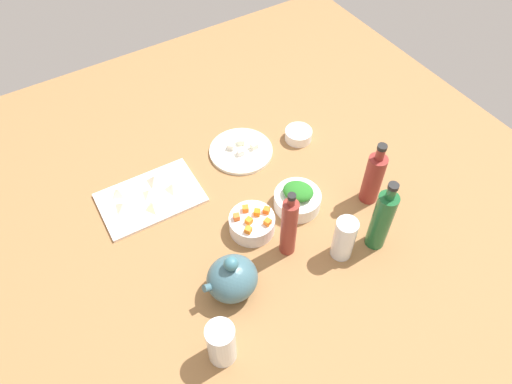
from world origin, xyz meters
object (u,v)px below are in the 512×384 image
bowl_small_side (298,135)px  bottle_0 (382,220)px  drinking_glass_1 (221,343)px  cutting_board (150,198)px  plate_tofu (241,151)px  teapot (232,278)px  bottle_2 (373,178)px  drinking_glass_0 (344,239)px  bowl_greens (297,200)px  bowl_carrots (252,224)px  bottle_1 (289,227)px

bowl_small_side → bottle_0: (5.72, 47.00, 9.18)cm
drinking_glass_1 → cutting_board: bearing=-94.9°
plate_tofu → teapot: size_ratio=1.38×
teapot → bottle_2: 52.51cm
plate_tofu → bottle_0: 54.89cm
drinking_glass_0 → bowl_small_side: bearing=-110.2°
teapot → drinking_glass_0: bearing=169.2°
bottle_2 → drinking_glass_0: 23.14cm
bottle_0 → bottle_2: (-9.21, -13.80, -1.47)cm
bowl_greens → bowl_carrots: (16.43, 0.25, 0.11)cm
bowl_carrots → drinking_glass_0: bearing=130.2°
bowl_carrots → teapot: size_ratio=0.87×
teapot → bottle_2: (-52.13, -5.45, 3.32)cm
bowl_small_side → drinking_glass_0: bearing=69.8°
bowl_small_side → bottle_2: 34.25cm
teapot → bowl_carrots: bearing=-136.0°
bowl_greens → bottle_0: 27.09cm
plate_tofu → bottle_2: 45.80cm
bowl_small_side → drinking_glass_0: drinking_glass_0 is taller
teapot → bottle_0: bearing=169.0°
bowl_small_side → drinking_glass_1: drinking_glass_1 is taller
drinking_glass_0 → cutting_board: bearing=-50.8°
plate_tofu → bottle_1: size_ratio=0.86×
bowl_greens → cutting_board: bearing=-35.1°
bowl_small_side → drinking_glass_0: size_ratio=0.64×
bowl_carrots → drinking_glass_0: 27.21cm
bowl_small_side → bottle_0: bearing=83.1°
bottle_0 → bottle_2: size_ratio=1.12×
cutting_board → bowl_greens: size_ratio=2.17×
cutting_board → bowl_small_side: (-54.86, 2.36, 1.39)cm
bottle_0 → bottle_2: bearing=-123.7°
bowl_carrots → bottle_0: (-28.03, 22.72, 8.36)cm
bowl_greens → bottle_0: bottle_0 is taller
bowl_greens → teapot: size_ratio=0.92×
bowl_greens → bottle_2: 23.79cm
bowl_small_side → bottle_0: 48.22cm
bottle_0 → bottle_2: bottle_0 is taller
bottle_2 → drinking_glass_0: size_ratio=1.59×
teapot → bottle_0: size_ratio=0.60×
teapot → drinking_glass_1: (10.98, 14.04, 0.81)cm
bottle_2 → teapot: bearing=6.0°
teapot → drinking_glass_0: size_ratio=1.07×
bottle_0 → drinking_glass_0: size_ratio=1.79×
cutting_board → teapot: (-6.22, 41.00, 5.77)cm
drinking_glass_1 → bottle_2: bearing=-162.8°
plate_tofu → drinking_glass_0: size_ratio=1.48×
cutting_board → plate_tofu: 34.59cm
bottle_1 → drinking_glass_1: bearing=29.0°
teapot → bowl_small_side: bearing=-141.5°
bowl_small_side → bottle_2: size_ratio=0.40×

